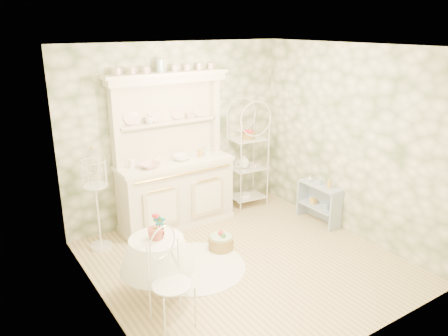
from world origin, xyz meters
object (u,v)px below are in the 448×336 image
floor_basket (221,243)px  bakers_rack (248,151)px  side_shelf (319,203)px  cafe_chair (172,284)px  round_table (158,269)px  kitchen_dresser (175,152)px  birdcage_stand (97,203)px

floor_basket → bakers_rack: bearing=41.3°
side_shelf → cafe_chair: cafe_chair is taller
cafe_chair → floor_basket: (1.25, 1.03, -0.37)m
bakers_rack → floor_basket: (-1.22, -1.07, -0.85)m
side_shelf → round_table: (-2.90, -0.42, 0.02)m
bakers_rack → cafe_chair: bearing=-134.3°
cafe_chair → bakers_rack: bearing=21.9°
side_shelf → kitchen_dresser: bearing=148.2°
side_shelf → birdcage_stand: size_ratio=0.54×
round_table → floor_basket: bearing=23.5°
side_shelf → floor_basket: size_ratio=2.30×
side_shelf → birdcage_stand: bearing=161.2°
kitchen_dresser → round_table: (-1.04, -1.56, -0.81)m
birdcage_stand → floor_basket: birdcage_stand is taller
round_table → birdcage_stand: birdcage_stand is taller
birdcage_stand → side_shelf: bearing=-18.5°
birdcage_stand → bakers_rack: bearing=2.7°
cafe_chair → birdcage_stand: birdcage_stand is taller
kitchen_dresser → side_shelf: 2.34m
cafe_chair → kitchen_dresser: bearing=43.2°
kitchen_dresser → bakers_rack: bearing=0.7°
side_shelf → floor_basket: side_shelf is taller
round_table → birdcage_stand: (-0.19, 1.45, 0.33)m
cafe_chair → round_table: bearing=62.1°
side_shelf → birdcage_stand: (-3.10, 1.04, 0.36)m
round_table → birdcage_stand: 1.50m
birdcage_stand → floor_basket: size_ratio=4.27×
kitchen_dresser → side_shelf: size_ratio=3.18×
cafe_chair → floor_basket: cafe_chair is taller
round_table → floor_basket: round_table is taller
round_table → cafe_chair: (-0.09, -0.52, 0.13)m
side_shelf → round_table: round_table is taller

